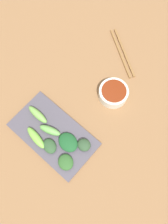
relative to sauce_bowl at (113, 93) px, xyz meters
name	(u,v)px	position (x,y,z in m)	size (l,w,h in m)	color
tabletop	(78,121)	(0.16, -0.03, -0.03)	(2.10, 2.10, 0.02)	olive
sauce_bowl	(113,93)	(0.00, 0.00, 0.00)	(0.11, 0.11, 0.04)	silver
serving_plate	(54,134)	(0.26, -0.06, -0.02)	(0.17, 0.30, 0.01)	#4B4752
broccoli_stalk_0	(50,130)	(0.26, -0.08, 0.00)	(0.03, 0.08, 0.03)	#67A950
broccoli_leafy_1	(66,162)	(0.30, 0.04, 0.00)	(0.05, 0.06, 0.02)	#2D5B28
broccoli_leafy_2	(50,146)	(0.30, -0.04, 0.00)	(0.04, 0.06, 0.02)	#2D4E2C
broccoli_leafy_3	(84,145)	(0.22, 0.05, 0.00)	(0.04, 0.05, 0.02)	#2D4A2D
broccoli_stalk_4	(36,138)	(0.31, -0.10, 0.00)	(0.03, 0.09, 0.03)	#75B843
broccoli_leafy_5	(68,142)	(0.25, 0.00, 0.00)	(0.06, 0.08, 0.02)	#1A5126
broccoli_stalk_6	(38,115)	(0.25, -0.15, 0.00)	(0.03, 0.09, 0.03)	#73B04E
chopsticks	(122,53)	(-0.17, -0.09, -0.02)	(0.14, 0.21, 0.01)	olive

